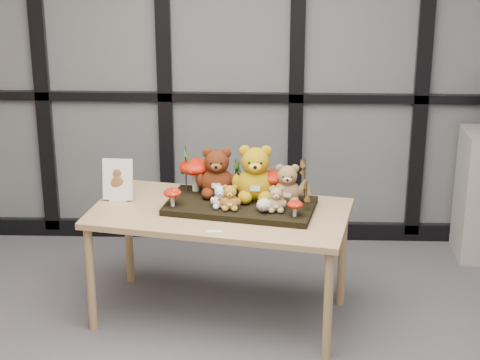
{
  "coord_description": "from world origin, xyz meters",
  "views": [
    {
      "loc": [
        0.26,
        -3.3,
        2.6
      ],
      "look_at": [
        0.11,
        1.27,
        0.89
      ],
      "focal_mm": 65.0,
      "sensor_mm": 36.0,
      "label": 1
    }
  ],
  "objects_px": {
    "bear_tan_back": "(287,182)",
    "sign_holder": "(118,182)",
    "mushroom_back_left": "(196,174)",
    "bear_small_yellow": "(230,196)",
    "diorama_tray": "(240,206)",
    "bear_beige_small": "(276,198)",
    "display_table": "(220,221)",
    "bear_pooh_yellow": "(255,170)",
    "mushroom_front_left": "(172,197)",
    "bear_brown_medium": "(217,169)",
    "mushroom_front_right": "(295,208)",
    "plush_cream_hedgehog": "(264,204)",
    "bear_white_bow": "(220,195)",
    "mushroom_back_right": "(273,183)"
  },
  "relations": [
    {
      "from": "display_table",
      "to": "bear_brown_medium",
      "type": "distance_m",
      "value": 0.31
    },
    {
      "from": "bear_brown_medium",
      "to": "plush_cream_hedgehog",
      "type": "xyz_separation_m",
      "value": [
        0.28,
        -0.25,
        -0.12
      ]
    },
    {
      "from": "display_table",
      "to": "bear_white_bow",
      "type": "relative_size",
      "value": 10.62
    },
    {
      "from": "mushroom_front_left",
      "to": "mushroom_front_right",
      "type": "bearing_deg",
      "value": -10.36
    },
    {
      "from": "bear_pooh_yellow",
      "to": "mushroom_front_left",
      "type": "bearing_deg",
      "value": -153.22
    },
    {
      "from": "bear_beige_small",
      "to": "diorama_tray",
      "type": "bearing_deg",
      "value": 162.84
    },
    {
      "from": "bear_pooh_yellow",
      "to": "mushroom_front_right",
      "type": "bearing_deg",
      "value": -37.69
    },
    {
      "from": "display_table",
      "to": "bear_small_yellow",
      "type": "height_order",
      "value": "bear_small_yellow"
    },
    {
      "from": "bear_small_yellow",
      "to": "diorama_tray",
      "type": "bearing_deg",
      "value": 70.83
    },
    {
      "from": "bear_tan_back",
      "to": "mushroom_back_left",
      "type": "height_order",
      "value": "bear_tan_back"
    },
    {
      "from": "bear_tan_back",
      "to": "mushroom_back_left",
      "type": "relative_size",
      "value": 1.19
    },
    {
      "from": "mushroom_back_left",
      "to": "bear_small_yellow",
      "type": "bearing_deg",
      "value": -52.48
    },
    {
      "from": "bear_tan_back",
      "to": "mushroom_back_left",
      "type": "bearing_deg",
      "value": 173.46
    },
    {
      "from": "diorama_tray",
      "to": "bear_beige_small",
      "type": "bearing_deg",
      "value": -17.16
    },
    {
      "from": "diorama_tray",
      "to": "bear_tan_back",
      "type": "relative_size",
      "value": 3.3
    },
    {
      "from": "bear_pooh_yellow",
      "to": "bear_brown_medium",
      "type": "xyz_separation_m",
      "value": [
        -0.23,
        0.05,
        -0.02
      ]
    },
    {
      "from": "bear_tan_back",
      "to": "sign_holder",
      "type": "xyz_separation_m",
      "value": [
        -0.99,
        0.09,
        -0.05
      ]
    },
    {
      "from": "display_table",
      "to": "bear_small_yellow",
      "type": "xyz_separation_m",
      "value": [
        0.06,
        -0.06,
        0.18
      ]
    },
    {
      "from": "bear_tan_back",
      "to": "mushroom_front_left",
      "type": "distance_m",
      "value": 0.66
    },
    {
      "from": "bear_beige_small",
      "to": "mushroom_front_left",
      "type": "xyz_separation_m",
      "value": [
        -0.59,
        0.05,
        -0.02
      ]
    },
    {
      "from": "bear_small_yellow",
      "to": "plush_cream_hedgehog",
      "type": "relative_size",
      "value": 1.89
    },
    {
      "from": "diorama_tray",
      "to": "bear_small_yellow",
      "type": "bearing_deg",
      "value": -109.17
    },
    {
      "from": "mushroom_back_right",
      "to": "bear_tan_back",
      "type": "bearing_deg",
      "value": -43.24
    },
    {
      "from": "display_table",
      "to": "mushroom_front_right",
      "type": "height_order",
      "value": "mushroom_front_right"
    },
    {
      "from": "mushroom_back_right",
      "to": "bear_small_yellow",
      "type": "bearing_deg",
      "value": -143.0
    },
    {
      "from": "display_table",
      "to": "mushroom_back_left",
      "type": "height_order",
      "value": "mushroom_back_left"
    },
    {
      "from": "bear_tan_back",
      "to": "bear_small_yellow",
      "type": "relative_size",
      "value": 1.59
    },
    {
      "from": "bear_white_bow",
      "to": "mushroom_front_left",
      "type": "xyz_separation_m",
      "value": [
        -0.27,
        0.01,
        -0.02
      ]
    },
    {
      "from": "bear_pooh_yellow",
      "to": "bear_small_yellow",
      "type": "height_order",
      "value": "bear_pooh_yellow"
    },
    {
      "from": "bear_pooh_yellow",
      "to": "plush_cream_hedgehog",
      "type": "relative_size",
      "value": 4.21
    },
    {
      "from": "bear_beige_small",
      "to": "sign_holder",
      "type": "xyz_separation_m",
      "value": [
        -0.93,
        0.22,
        -0.0
      ]
    },
    {
      "from": "bear_small_yellow",
      "to": "mushroom_back_right",
      "type": "bearing_deg",
      "value": 48.21
    },
    {
      "from": "bear_pooh_yellow",
      "to": "bear_small_yellow",
      "type": "distance_m",
      "value": 0.24
    },
    {
      "from": "bear_white_bow",
      "to": "bear_small_yellow",
      "type": "bearing_deg",
      "value": -12.15
    },
    {
      "from": "mushroom_back_left",
      "to": "mushroom_front_left",
      "type": "relative_size",
      "value": 1.89
    },
    {
      "from": "bear_tan_back",
      "to": "mushroom_back_left",
      "type": "xyz_separation_m",
      "value": [
        -0.54,
        0.17,
        -0.02
      ]
    },
    {
      "from": "diorama_tray",
      "to": "bear_beige_small",
      "type": "relative_size",
      "value": 5.31
    },
    {
      "from": "diorama_tray",
      "to": "mushroom_front_left",
      "type": "relative_size",
      "value": 7.44
    },
    {
      "from": "bear_tan_back",
      "to": "bear_small_yellow",
      "type": "distance_m",
      "value": 0.34
    },
    {
      "from": "bear_brown_medium",
      "to": "bear_white_bow",
      "type": "relative_size",
      "value": 2.13
    },
    {
      "from": "bear_white_bow",
      "to": "mushroom_front_left",
      "type": "bearing_deg",
      "value": -171.19
    },
    {
      "from": "bear_small_yellow",
      "to": "sign_holder",
      "type": "xyz_separation_m",
      "value": [
        -0.67,
        0.2,
        -0.0
      ]
    },
    {
      "from": "bear_tan_back",
      "to": "sign_holder",
      "type": "bearing_deg",
      "value": -173.76
    },
    {
      "from": "bear_white_bow",
      "to": "plush_cream_hedgehog",
      "type": "distance_m",
      "value": 0.26
    },
    {
      "from": "display_table",
      "to": "bear_tan_back",
      "type": "bearing_deg",
      "value": 18.75
    },
    {
      "from": "bear_brown_medium",
      "to": "bear_small_yellow",
      "type": "bearing_deg",
      "value": -57.42
    },
    {
      "from": "bear_brown_medium",
      "to": "mushroom_back_left",
      "type": "bearing_deg",
      "value": 165.74
    },
    {
      "from": "sign_holder",
      "to": "plush_cream_hedgehog",
      "type": "bearing_deg",
      "value": -11.15
    },
    {
      "from": "bear_white_bow",
      "to": "mushroom_front_right",
      "type": "height_order",
      "value": "bear_white_bow"
    },
    {
      "from": "diorama_tray",
      "to": "bear_tan_back",
      "type": "xyz_separation_m",
      "value": [
        0.27,
        0.02,
        0.15
      ]
    }
  ]
}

